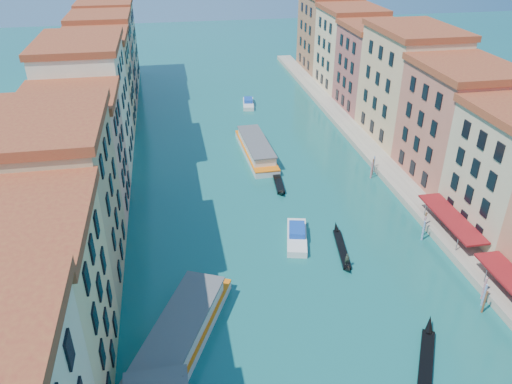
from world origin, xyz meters
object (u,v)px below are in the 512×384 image
vaporetto_far (256,148)px  gondola_fore (342,248)px  vaporetto_near (178,340)px  gondola_right (426,369)px

vaporetto_far → gondola_fore: bearing=-81.7°
vaporetto_near → gondola_fore: 25.03m
vaporetto_near → gondola_right: vaporetto_near is taller
vaporetto_near → vaporetto_far: 46.54m
vaporetto_near → gondola_fore: vaporetto_near is taller
vaporetto_near → vaporetto_far: vaporetto_near is taller
vaporetto_far → gondola_right: vaporetto_far is taller
vaporetto_far → gondola_right: bearing=-84.3°
vaporetto_near → vaporetto_far: (15.67, 43.82, -0.13)m
vaporetto_near → gondola_fore: (21.27, 13.15, -1.00)m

